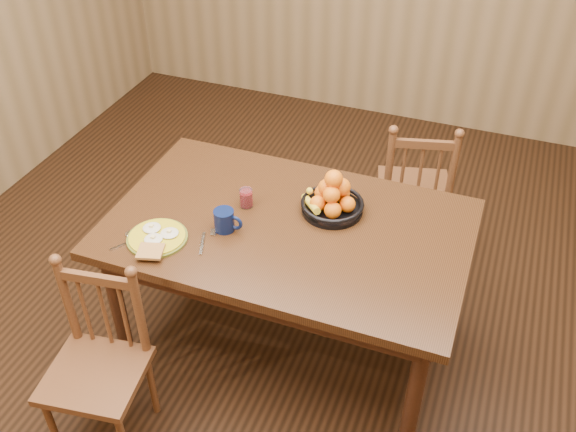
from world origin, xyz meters
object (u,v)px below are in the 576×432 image
(breakfast_plate, at_px, (157,238))
(coffee_mug, at_px, (225,220))
(dining_table, at_px, (288,239))
(chair_near, at_px, (98,365))
(chair_far, at_px, (414,190))
(fruit_bowl, at_px, (332,199))

(breakfast_plate, relative_size, coffee_mug, 2.25)
(breakfast_plate, distance_m, coffee_mug, 0.30)
(dining_table, height_order, chair_near, chair_near)
(dining_table, distance_m, chair_far, 1.03)
(breakfast_plate, bearing_deg, chair_far, 53.22)
(dining_table, height_order, chair_far, chair_far)
(chair_far, distance_m, breakfast_plate, 1.55)
(chair_near, relative_size, coffee_mug, 6.43)
(dining_table, xyz_separation_m, chair_near, (-0.56, -0.76, -0.25))
(breakfast_plate, bearing_deg, fruit_bowl, 35.89)
(chair_near, distance_m, breakfast_plate, 0.58)
(chair_far, bearing_deg, fruit_bowl, 56.05)
(coffee_mug, xyz_separation_m, fruit_bowl, (0.40, 0.29, 0.02))
(breakfast_plate, distance_m, fruit_bowl, 0.80)
(chair_far, bearing_deg, breakfast_plate, 38.77)
(breakfast_plate, height_order, coffee_mug, coffee_mug)
(coffee_mug, bearing_deg, dining_table, 27.19)
(chair_near, bearing_deg, dining_table, 45.72)
(chair_near, distance_m, fruit_bowl, 1.23)
(breakfast_plate, bearing_deg, dining_table, 31.10)
(chair_near, height_order, breakfast_plate, chair_near)
(chair_far, relative_size, fruit_bowl, 3.06)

